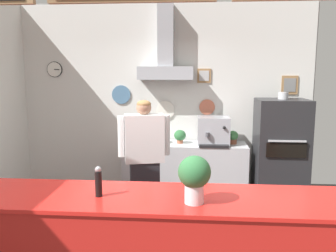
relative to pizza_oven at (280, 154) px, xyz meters
name	(u,v)px	position (x,y,z in m)	size (l,w,h in m)	color
back_wall_assembly	(163,94)	(-1.74, 0.43, 0.82)	(4.68, 2.96, 3.03)	gray
back_prep_counter	(185,172)	(-1.38, 0.19, -0.36)	(1.87, 0.57, 0.88)	#B7BABF
pizza_oven	(280,154)	(0.00, 0.00, 0.00)	(0.71, 0.66, 1.68)	#232326
shop_worker	(144,164)	(-1.83, -1.03, 0.08)	(0.60, 0.32, 1.64)	#232328
espresso_machine	(213,131)	(-0.96, 0.16, 0.29)	(0.47, 0.46, 0.42)	#A3A5AD
potted_basil	(157,135)	(-1.81, 0.17, 0.21)	(0.20, 0.20, 0.24)	beige
potted_oregano	(137,134)	(-2.12, 0.18, 0.23)	(0.18, 0.18, 0.24)	beige
potted_sage	(180,136)	(-1.46, 0.21, 0.20)	(0.18, 0.18, 0.21)	#9E563D
potted_thyme	(233,137)	(-0.66, 0.22, 0.20)	(0.16, 0.16, 0.20)	#9E563D
pepper_grinder	(98,182)	(-1.96, -2.53, 0.35)	(0.05, 0.05, 0.24)	black
basil_vase	(194,177)	(-1.23, -2.61, 0.43)	(0.24, 0.24, 0.35)	silver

